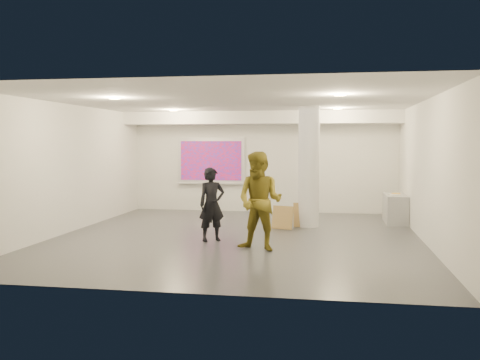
% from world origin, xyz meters
% --- Properties ---
extents(floor, '(8.00, 9.00, 0.01)m').
position_xyz_m(floor, '(0.00, 0.00, 0.00)').
color(floor, '#3B3D43').
rests_on(floor, ground).
extents(ceiling, '(8.00, 9.00, 0.01)m').
position_xyz_m(ceiling, '(0.00, 0.00, 3.00)').
color(ceiling, silver).
rests_on(ceiling, floor).
extents(wall_back, '(8.00, 0.01, 3.00)m').
position_xyz_m(wall_back, '(0.00, 4.50, 1.50)').
color(wall_back, silver).
rests_on(wall_back, floor).
extents(wall_front, '(8.00, 0.01, 3.00)m').
position_xyz_m(wall_front, '(0.00, -4.50, 1.50)').
color(wall_front, silver).
rests_on(wall_front, floor).
extents(wall_left, '(0.01, 9.00, 3.00)m').
position_xyz_m(wall_left, '(-4.00, 0.00, 1.50)').
color(wall_left, silver).
rests_on(wall_left, floor).
extents(wall_right, '(0.01, 9.00, 3.00)m').
position_xyz_m(wall_right, '(4.00, 0.00, 1.50)').
color(wall_right, silver).
rests_on(wall_right, floor).
extents(soffit_band, '(8.00, 1.10, 0.36)m').
position_xyz_m(soffit_band, '(0.00, 3.95, 2.82)').
color(soffit_band, white).
rests_on(soffit_band, ceiling).
extents(downlight_nw, '(0.22, 0.22, 0.02)m').
position_xyz_m(downlight_nw, '(-2.20, 2.50, 2.98)').
color(downlight_nw, '#FFDA88').
rests_on(downlight_nw, ceiling).
extents(downlight_ne, '(0.22, 0.22, 0.02)m').
position_xyz_m(downlight_ne, '(2.20, 2.50, 2.98)').
color(downlight_ne, '#FFDA88').
rests_on(downlight_ne, ceiling).
extents(downlight_sw, '(0.22, 0.22, 0.02)m').
position_xyz_m(downlight_sw, '(-2.20, -1.50, 2.98)').
color(downlight_sw, '#FFDA88').
rests_on(downlight_sw, ceiling).
extents(downlight_se, '(0.22, 0.22, 0.02)m').
position_xyz_m(downlight_se, '(2.20, -1.50, 2.98)').
color(downlight_se, '#FFDA88').
rests_on(downlight_se, ceiling).
extents(column, '(0.52, 0.52, 3.00)m').
position_xyz_m(column, '(1.50, 1.80, 1.50)').
color(column, silver).
rests_on(column, floor).
extents(projection_screen, '(2.10, 0.13, 1.42)m').
position_xyz_m(projection_screen, '(-1.60, 4.45, 1.53)').
color(projection_screen, silver).
rests_on(projection_screen, wall_back).
extents(credenza, '(0.54, 1.29, 0.75)m').
position_xyz_m(credenza, '(3.72, 2.77, 0.37)').
color(credenza, gray).
rests_on(credenza, floor).
extents(papers_stack, '(0.33, 0.38, 0.02)m').
position_xyz_m(papers_stack, '(3.67, 2.63, 0.76)').
color(papers_stack, silver).
rests_on(papers_stack, credenza).
extents(postit_pad, '(0.26, 0.32, 0.03)m').
position_xyz_m(postit_pad, '(3.73, 2.85, 0.76)').
color(postit_pad, gold).
rests_on(postit_pad, credenza).
extents(cardboard_back, '(0.57, 0.25, 0.61)m').
position_xyz_m(cardboard_back, '(1.41, 1.72, 0.30)').
color(cardboard_back, '#9C7A43').
rests_on(cardboard_back, floor).
extents(cardboard_front, '(0.54, 0.30, 0.57)m').
position_xyz_m(cardboard_front, '(0.90, 1.28, 0.28)').
color(cardboard_front, '#9C7A43').
rests_on(cardboard_front, floor).
extents(woman, '(0.69, 0.63, 1.57)m').
position_xyz_m(woman, '(-0.45, -0.54, 0.79)').
color(woman, black).
rests_on(woman, floor).
extents(man, '(1.10, 0.96, 1.93)m').
position_xyz_m(man, '(0.69, -1.35, 0.97)').
color(man, olive).
rests_on(man, floor).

